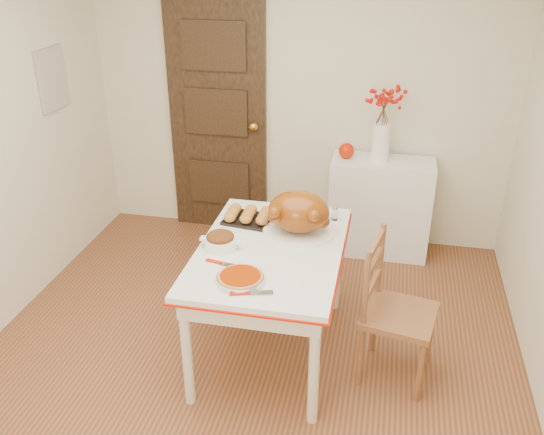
% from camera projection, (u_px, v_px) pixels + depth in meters
% --- Properties ---
extents(floor, '(3.50, 4.00, 0.00)m').
position_uv_depth(floor, '(241.00, 376.00, 3.63)').
color(floor, '#58301E').
rests_on(floor, ground).
extents(wall_back, '(3.50, 0.00, 2.50)m').
position_uv_depth(wall_back, '(299.00, 97.00, 4.82)').
color(wall_back, beige).
rests_on(wall_back, ground).
extents(door_back, '(0.85, 0.06, 2.06)m').
position_uv_depth(door_back, '(218.00, 119.00, 5.02)').
color(door_back, black).
rests_on(door_back, ground).
extents(photo_board, '(0.03, 0.35, 0.45)m').
position_uv_depth(photo_board, '(52.00, 79.00, 4.33)').
color(photo_board, '#C0B59F').
rests_on(photo_board, ground).
extents(sideboard, '(0.83, 0.37, 0.83)m').
position_uv_depth(sideboard, '(380.00, 207.00, 4.87)').
color(sideboard, white).
rests_on(sideboard, floor).
extents(kitchen_table, '(0.88, 1.29, 0.77)m').
position_uv_depth(kitchen_table, '(270.00, 300.00, 3.70)').
color(kitchen_table, silver).
rests_on(kitchen_table, floor).
extents(chair_oak, '(0.48, 0.48, 0.94)m').
position_uv_depth(chair_oak, '(400.00, 312.00, 3.45)').
color(chair_oak, brown).
rests_on(chair_oak, floor).
extents(berry_vase, '(0.33, 0.33, 0.64)m').
position_uv_depth(berry_vase, '(382.00, 122.00, 4.55)').
color(berry_vase, white).
rests_on(berry_vase, sideboard).
extents(apple, '(0.13, 0.13, 0.13)m').
position_uv_depth(apple, '(346.00, 151.00, 4.71)').
color(apple, red).
rests_on(apple, sideboard).
extents(turkey_platter, '(0.46, 0.37, 0.28)m').
position_uv_depth(turkey_platter, '(299.00, 214.00, 3.61)').
color(turkey_platter, '#873A04').
rests_on(turkey_platter, kitchen_table).
extents(pumpkin_pie, '(0.32, 0.32, 0.05)m').
position_uv_depth(pumpkin_pie, '(240.00, 277.00, 3.18)').
color(pumpkin_pie, '#882500').
rests_on(pumpkin_pie, kitchen_table).
extents(stuffing_dish, '(0.30, 0.27, 0.10)m').
position_uv_depth(stuffing_dish, '(220.00, 240.00, 3.51)').
color(stuffing_dish, '#653210').
rests_on(stuffing_dish, kitchen_table).
extents(rolls_tray, '(0.34, 0.28, 0.08)m').
position_uv_depth(rolls_tray, '(249.00, 215.00, 3.83)').
color(rolls_tray, '#A96E29').
rests_on(rolls_tray, kitchen_table).
extents(pie_server, '(0.24, 0.13, 0.01)m').
position_uv_depth(pie_server, '(251.00, 293.00, 3.08)').
color(pie_server, silver).
rests_on(pie_server, kitchen_table).
extents(carving_knife, '(0.28, 0.12, 0.01)m').
position_uv_depth(carving_knife, '(227.00, 264.00, 3.34)').
color(carving_knife, silver).
rests_on(carving_knife, kitchen_table).
extents(drinking_glass, '(0.07, 0.07, 0.11)m').
position_uv_depth(drinking_glass, '(290.00, 203.00, 3.96)').
color(drinking_glass, white).
rests_on(drinking_glass, kitchen_table).
extents(shaker_pair, '(0.11, 0.06, 0.10)m').
position_uv_depth(shaker_pair, '(330.00, 213.00, 3.85)').
color(shaker_pair, white).
rests_on(shaker_pair, kitchen_table).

